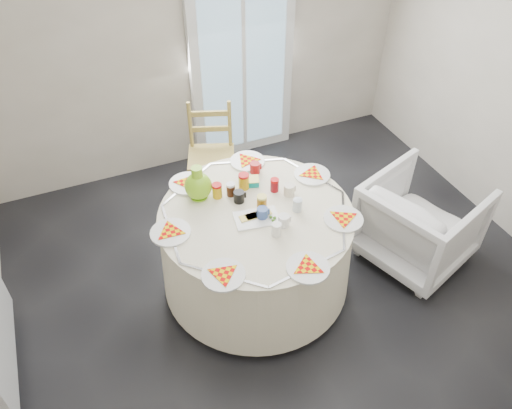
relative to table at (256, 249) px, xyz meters
name	(u,v)px	position (x,y,z in m)	size (l,w,h in m)	color
floor	(292,297)	(0.19, -0.24, -0.38)	(4.00, 4.00, 0.00)	black
wall_back	(196,30)	(0.19, 1.76, 0.93)	(4.00, 0.02, 2.60)	#BCB5A3
glass_door	(242,52)	(0.59, 1.71, 0.68)	(1.00, 0.08, 2.10)	silver
table	(256,249)	(0.00, 0.00, 0.00)	(1.37, 1.37, 0.69)	beige
wooden_chair	(211,153)	(0.05, 1.12, 0.09)	(0.40, 0.38, 0.89)	tan
armchair	(421,219)	(1.28, -0.22, 0.02)	(0.76, 0.71, 0.78)	white
place_settings	(256,208)	(0.00, 0.00, 0.40)	(1.44, 1.44, 0.03)	white
jar_cluster	(245,183)	(0.01, 0.22, 0.45)	(0.45, 0.23, 0.13)	#954D1B
butter_tub	(250,177)	(0.08, 0.30, 0.41)	(0.13, 0.09, 0.05)	#049190
green_pitcher	(198,180)	(-0.30, 0.31, 0.49)	(0.19, 0.19, 0.25)	#81C91A
cheese_platter	(257,213)	(-0.02, -0.05, 0.40)	(0.29, 0.19, 0.04)	white
mugs_glasses	(270,195)	(0.12, 0.04, 0.44)	(0.56, 0.56, 0.10)	#9E9E9E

